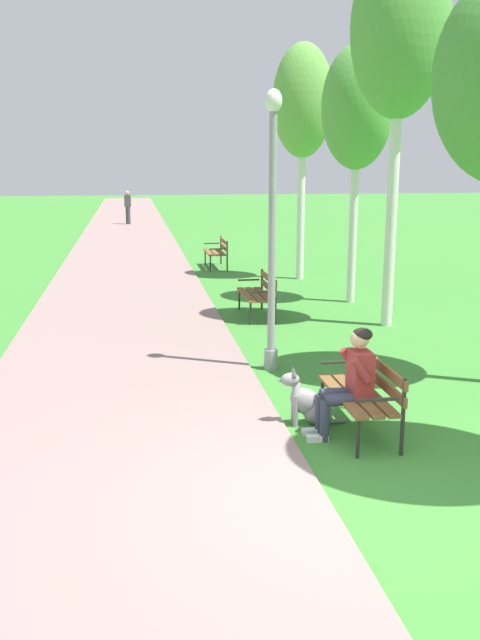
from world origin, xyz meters
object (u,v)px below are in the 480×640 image
Objects in this scene: park_bench_far at (218,250)px; pedestrian_distant at (128,208)px; birch_tree_third at (400,31)px; person_seated_on_near_bench at (350,378)px; dog_grey at (309,403)px; park_bench_near at (365,389)px; birch_tree_fourth at (357,109)px; birch_tree_fifth at (303,103)px; lamp_post_near at (272,230)px; park_bench_mid at (259,291)px.

park_bench_far is 14.81m from pedestrian_distant.
park_bench_far is 9.37m from birch_tree_third.
person_seated_on_near_bench is 1.50× the size of dog_grey.
park_bench_near is 1.80× the size of dog_grey.
birch_tree_fourth is 0.91× the size of birch_tree_fifth.
dog_grey is at bearing -103.16° from birch_tree_fifth.
birch_tree_fourth is at bearing -76.37° from pedestrian_distant.
park_bench_far is 4.95m from birch_tree_fifth.
birch_tree_third reaches higher than dog_grey.
park_bench_far is 0.22× the size of birch_tree_third.
dog_grey is 0.50× the size of pedestrian_distant.
birch_tree_third reaches higher than birch_tree_fifth.
dog_grey is 0.21× the size of lamp_post_near.
lamp_post_near is 24.90m from pedestrian_distant.
lamp_post_near is 0.74× the size of birch_tree_fourth.
birch_tree_fifth is (1.89, -2.32, 3.94)m from park_bench_far.
park_bench_near is 12.78m from park_bench_far.
dog_grey is 0.15× the size of birch_tree_fourth.
park_bench_mid is at bearing 153.41° from birch_tree_third.
lamp_post_near reaches higher than park_bench_far.
person_seated_on_near_bench is (-0.21, -0.10, 0.17)m from park_bench_near.
birch_tree_fourth is at bearing -67.70° from park_bench_far.
lamp_post_near is 2.43× the size of pedestrian_distant.
park_bench_far is 12.48m from dog_grey.
park_bench_mid is (-0.08, 6.12, 0.00)m from park_bench_near.
birch_tree_fourth is 20.92m from pedestrian_distant.
person_seated_on_near_bench is at bearing -82.37° from lamp_post_near.
park_bench_near is at bearing -29.15° from dog_grey.
birch_tree_fourth is (2.26, -5.52, 3.58)m from park_bench_far.
dog_grey is 7.34m from birch_tree_third.
park_bench_mid is 6.66m from park_bench_far.
person_seated_on_near_bench is 7.22m from birch_tree_third.
person_seated_on_near_bench is at bearing -100.83° from birch_tree_fifth.
birch_tree_third is 2.53m from birch_tree_fourth.
birch_tree_fifth is at bearing 76.84° from dog_grey.
park_bench_far is 10.34m from lamp_post_near.
lamp_post_near reaches higher than park_bench_mid.
birch_tree_third reaches higher than person_seated_on_near_bench.
park_bench_near is at bearing -89.26° from park_bench_mid.
lamp_post_near is (-0.01, 2.25, 1.81)m from dog_grey.
birch_tree_fourth is at bearing 59.69° from lamp_post_near.
dog_grey is 2.89m from lamp_post_near.
birch_tree_third is (2.24, -1.12, 4.71)m from park_bench_mid.
park_bench_near is 8.38m from birch_tree_fourth.
park_bench_mid is 0.91× the size of pedestrian_distant.
birch_tree_fourth reaches higher than park_bench_mid.
birch_tree_third is (2.24, -7.78, 4.71)m from park_bench_far.
person_seated_on_near_bench reaches higher than park_bench_far.
birch_tree_fourth is at bearing -83.41° from birch_tree_fifth.
dog_grey is 27.13m from pedestrian_distant.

